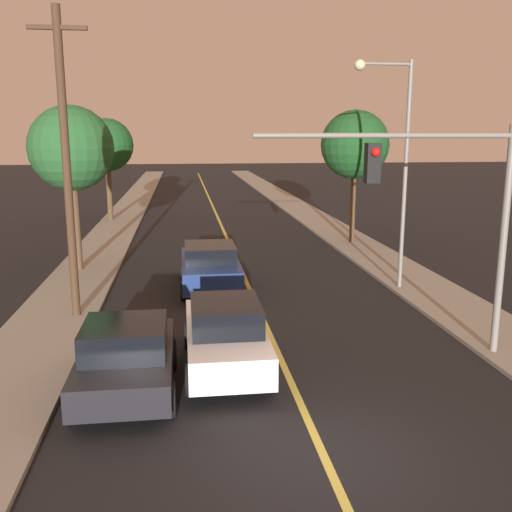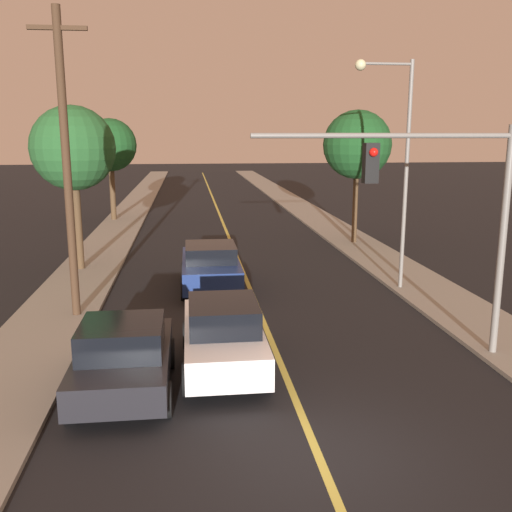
% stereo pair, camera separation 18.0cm
% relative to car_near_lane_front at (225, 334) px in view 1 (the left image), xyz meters
% --- Properties ---
extents(ground_plane, '(200.00, 200.00, 0.00)m').
position_rel_car_near_lane_front_xyz_m(ground_plane, '(1.38, -3.96, -0.85)').
color(ground_plane, black).
extents(road_surface, '(9.87, 80.00, 0.01)m').
position_rel_car_near_lane_front_xyz_m(road_surface, '(1.38, 32.04, -0.85)').
color(road_surface, black).
rests_on(road_surface, ground).
extents(sidewalk_left, '(2.50, 80.00, 0.12)m').
position_rel_car_near_lane_front_xyz_m(sidewalk_left, '(-4.80, 32.04, -0.79)').
color(sidewalk_left, gray).
rests_on(sidewalk_left, ground).
extents(sidewalk_right, '(2.50, 80.00, 0.12)m').
position_rel_car_near_lane_front_xyz_m(sidewalk_right, '(7.57, 32.04, -0.79)').
color(sidewalk_right, gray).
rests_on(sidewalk_right, ground).
extents(car_near_lane_front, '(1.91, 4.42, 1.68)m').
position_rel_car_near_lane_front_xyz_m(car_near_lane_front, '(0.00, 0.00, 0.00)').
color(car_near_lane_front, white).
rests_on(car_near_lane_front, ground).
extents(car_near_lane_second, '(2.10, 4.60, 1.63)m').
position_rel_car_near_lane_front_xyz_m(car_near_lane_second, '(0.00, 7.22, -0.03)').
color(car_near_lane_second, navy).
rests_on(car_near_lane_second, ground).
extents(car_outer_lane_front, '(2.04, 3.92, 1.61)m').
position_rel_car_near_lane_front_xyz_m(car_outer_lane_front, '(-2.17, -1.04, -0.04)').
color(car_outer_lane_front, black).
rests_on(car_outer_lane_front, ground).
extents(traffic_signal_mast, '(6.16, 0.42, 5.53)m').
position_rel_car_near_lane_front_xyz_m(traffic_signal_mast, '(5.14, -0.01, 3.13)').
color(traffic_signal_mast, slate).
rests_on(traffic_signal_mast, ground).
extents(streetlamp_right, '(1.99, 0.36, 7.70)m').
position_rel_car_near_lane_front_xyz_m(streetlamp_right, '(6.23, 6.19, 4.17)').
color(streetlamp_right, slate).
rests_on(streetlamp_right, ground).
extents(utility_pole_left, '(1.60, 0.24, 8.73)m').
position_rel_car_near_lane_front_xyz_m(utility_pole_left, '(-4.15, 4.31, 3.80)').
color(utility_pole_left, '#422D1E').
rests_on(utility_pole_left, ground).
extents(tree_left_near, '(3.27, 3.27, 6.41)m').
position_rel_car_near_lane_front_xyz_m(tree_left_near, '(-5.11, 10.48, 4.02)').
color(tree_left_near, '#4C3823').
rests_on(tree_left_near, ground).
extents(tree_left_far, '(3.25, 3.25, 6.28)m').
position_rel_car_near_lane_front_xyz_m(tree_left_far, '(-5.46, 24.15, 3.88)').
color(tree_left_far, '#4C3823').
rests_on(tree_left_far, ground).
extents(tree_right_near, '(3.32, 3.32, 6.47)m').
position_rel_car_near_lane_front_xyz_m(tree_right_near, '(7.50, 14.81, 4.06)').
color(tree_right_near, '#4C3823').
rests_on(tree_right_near, ground).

